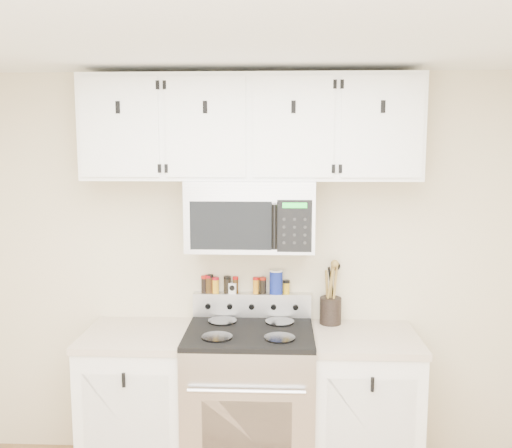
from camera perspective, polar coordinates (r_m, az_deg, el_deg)
The scene contains 20 objects.
back_wall at distance 3.70m, azimuth -0.38°, elevation -4.55°, with size 3.50×0.01×2.50m, color beige.
ceiling at distance 1.92m, azimuth -3.16°, elevation 21.24°, with size 3.50×3.50×0.01m, color white.
range at distance 3.65m, azimuth -0.62°, elevation -17.44°, with size 0.76×0.65×1.10m.
base_cabinet_left at distance 3.78m, azimuth -11.61°, elevation -17.12°, with size 0.64×0.62×0.92m.
base_cabinet_right at distance 3.71m, azimuth 10.63°, elevation -17.56°, with size 0.64×0.62×0.92m.
microwave at distance 3.45m, azimuth -0.53°, elevation 0.93°, with size 0.76×0.44×0.42m.
upper_cabinets at distance 3.45m, azimuth -0.53°, elevation 9.60°, with size 2.00×0.35×0.62m.
utensil_crock at distance 3.69m, azimuth 7.46°, elevation -8.36°, with size 0.14×0.14×0.40m.
kitchen_timer at distance 3.70m, azimuth -2.37°, elevation -6.39°, with size 0.06×0.05×0.07m, color white.
salt_canister at distance 3.68m, azimuth 2.02°, elevation -5.78°, with size 0.09×0.09×0.16m.
spice_jar_0 at distance 3.72m, azimuth -5.17°, elevation -6.01°, with size 0.04×0.04×0.11m.
spice_jar_1 at distance 3.71m, azimuth -4.75°, elevation -5.99°, with size 0.05×0.05×0.12m.
spice_jar_2 at distance 3.71m, azimuth -4.60°, elevation -5.97°, with size 0.04×0.04×0.12m.
spice_jar_3 at distance 3.71m, azimuth -4.07°, elevation -6.10°, with size 0.05×0.05×0.10m.
spice_jar_4 at distance 3.70m, azimuth -2.89°, elevation -6.07°, with size 0.05×0.05×0.11m.
spice_jar_5 at distance 3.69m, azimuth -2.06°, elevation -6.09°, with size 0.04×0.04×0.11m.
spice_jar_6 at distance 3.69m, azimuth -0.02°, elevation -6.14°, with size 0.04×0.04×0.10m.
spice_jar_7 at distance 3.69m, azimuth 0.68°, elevation -6.14°, with size 0.05×0.05×0.11m.
spice_jar_8 at distance 3.68m, azimuth 1.76°, elevation -6.14°, with size 0.04×0.04×0.11m.
spice_jar_9 at distance 3.69m, azimuth 3.06°, elevation -6.30°, with size 0.04×0.04×0.09m.
Camera 1 is at (0.18, -1.86, 2.06)m, focal length 40.00 mm.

